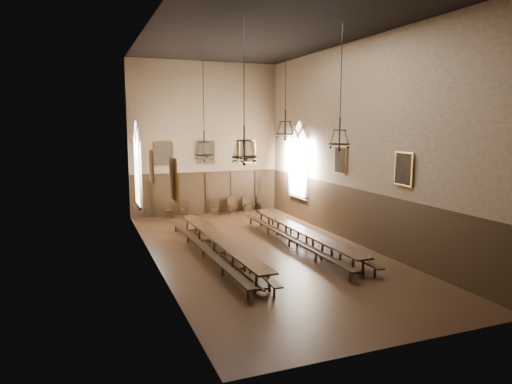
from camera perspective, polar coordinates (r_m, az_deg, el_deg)
floor at (r=19.64m, az=0.73°, el=-7.44°), size 9.00×18.00×0.02m
ceiling at (r=19.23m, az=0.78°, el=19.38°), size 9.00×18.00×0.02m
wall_back at (r=27.46m, az=-6.33°, el=6.61°), size 9.00×0.02×9.00m
wall_front at (r=11.08m, az=18.44°, el=3.50°), size 9.00×0.02×9.00m
wall_left at (r=17.72m, az=-12.97°, el=5.43°), size 0.02×18.00×9.00m
wall_right at (r=21.01m, az=12.30°, el=5.90°), size 0.02×18.00×9.00m
wainscot_panelling at (r=19.33m, az=0.73°, el=-3.84°), size 9.00×18.00×2.50m
table_left at (r=18.91m, az=-4.63°, el=-6.84°), size 0.93×9.96×0.78m
table_right at (r=20.48m, az=5.78°, el=-5.68°), size 0.71×9.68×0.76m
bench_left_outer at (r=18.77m, az=-6.63°, el=-7.26°), size 0.64×10.59×0.48m
bench_left_inner at (r=18.93m, az=-3.06°, el=-7.08°), size 0.71×10.50×0.47m
bench_right_inner at (r=20.32m, az=4.17°, el=-6.00°), size 0.35×10.51×0.47m
bench_right_outer at (r=20.54m, az=7.14°, el=-5.94°), size 0.32×9.90×0.45m
chair_1 at (r=26.89m, az=-10.93°, el=-2.60°), size 0.41×0.41×0.91m
chair_2 at (r=27.08m, az=-8.91°, el=-2.48°), size 0.46×0.46×0.91m
chair_4 at (r=27.59m, az=-5.13°, el=-2.17°), size 0.52×0.52×0.97m
chair_5 at (r=27.84m, az=-3.03°, el=-2.02°), size 0.50×0.50×1.01m
chair_6 at (r=28.15m, az=-1.15°, el=-1.95°), size 0.43×0.43×0.91m
chair_7 at (r=28.60m, az=0.62°, el=-1.77°), size 0.43×0.43×0.94m
chandelier_back_left at (r=21.13m, az=-6.48°, el=5.46°), size 0.91×0.91×5.20m
chandelier_back_right at (r=22.30m, az=3.67°, el=7.93°), size 0.93×0.93×4.27m
chandelier_front_left at (r=15.83m, az=-1.48°, el=5.52°), size 0.89×0.89×4.91m
chandelier_front_right at (r=17.37m, az=10.40°, el=6.95°), size 0.80×0.80×4.50m
portrait_back_0 at (r=26.82m, az=-11.62°, el=4.73°), size 1.10×0.12×1.40m
portrait_back_1 at (r=27.38m, az=-6.23°, el=4.93°), size 1.10×0.12×1.40m
portrait_back_2 at (r=28.16m, az=-1.09°, el=5.07°), size 1.10×0.12×1.40m
portrait_left_0 at (r=18.79m, az=-12.94°, el=3.15°), size 0.12×1.00×1.30m
portrait_left_1 at (r=14.37m, az=-10.32°, el=1.64°), size 0.12×1.00×1.30m
portrait_right_0 at (r=21.83m, az=10.50°, el=3.94°), size 0.12×1.00×1.30m
portrait_right_1 at (r=18.17m, az=17.96°, el=2.77°), size 0.12×1.00×1.30m
window_right at (r=25.80m, az=5.33°, el=4.06°), size 0.20×2.20×4.60m
window_left at (r=23.25m, az=-14.65°, el=3.33°), size 0.20×2.20×4.60m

